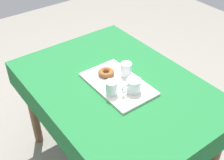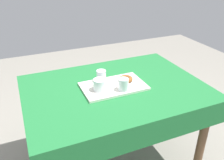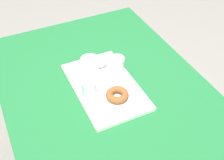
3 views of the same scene
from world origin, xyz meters
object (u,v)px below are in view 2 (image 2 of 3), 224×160
at_px(dining_table, 115,98).
at_px(serving_tray, 113,86).
at_px(water_glass_near, 101,77).
at_px(donut_plate_left, 126,81).
at_px(sugar_donut_left, 126,79).
at_px(water_glass_far, 123,85).
at_px(tea_mug_left, 99,85).

distance_m(dining_table, serving_tray, 0.11).
xyz_separation_m(water_glass_near, donut_plate_left, (-0.16, 0.08, -0.04)).
relative_size(donut_plate_left, sugar_donut_left, 1.31).
height_order(dining_table, water_glass_far, water_glass_far).
xyz_separation_m(tea_mug_left, donut_plate_left, (-0.22, -0.04, -0.04)).
xyz_separation_m(water_glass_near, water_glass_far, (-0.09, 0.18, 0.00)).
bearing_deg(dining_table, donut_plate_left, -172.26).
xyz_separation_m(serving_tray, water_glass_far, (-0.04, 0.09, 0.05)).
distance_m(serving_tray, water_glass_far, 0.11).
xyz_separation_m(serving_tray, water_glass_near, (0.06, -0.09, 0.05)).
distance_m(tea_mug_left, water_glass_far, 0.17).
relative_size(serving_tray, water_glass_near, 5.23).
distance_m(serving_tray, donut_plate_left, 0.11).
xyz_separation_m(dining_table, serving_tray, (0.01, 0.00, 0.11)).
bearing_deg(donut_plate_left, dining_table, 7.74).
height_order(dining_table, tea_mug_left, tea_mug_left).
bearing_deg(donut_plate_left, water_glass_near, -25.95).
bearing_deg(donut_plate_left, tea_mug_left, 9.40).
bearing_deg(water_glass_far, water_glass_near, -62.99).
height_order(tea_mug_left, water_glass_far, water_glass_far).
height_order(serving_tray, water_glass_far, water_glass_far).
height_order(dining_table, sugar_donut_left, sugar_donut_left).
bearing_deg(tea_mug_left, water_glass_near, -116.63).
xyz_separation_m(tea_mug_left, water_glass_near, (-0.06, -0.12, 0.00)).
xyz_separation_m(donut_plate_left, sugar_donut_left, (0.00, -0.00, 0.02)).
height_order(serving_tray, sugar_donut_left, sugar_donut_left).
bearing_deg(water_glass_near, sugar_donut_left, 154.05).
bearing_deg(serving_tray, water_glass_far, 111.15).
relative_size(tea_mug_left, water_glass_far, 1.51).
distance_m(donut_plate_left, sugar_donut_left, 0.02).
bearing_deg(sugar_donut_left, serving_tray, 7.20).
xyz_separation_m(tea_mug_left, water_glass_far, (-0.15, 0.07, 0.00)).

